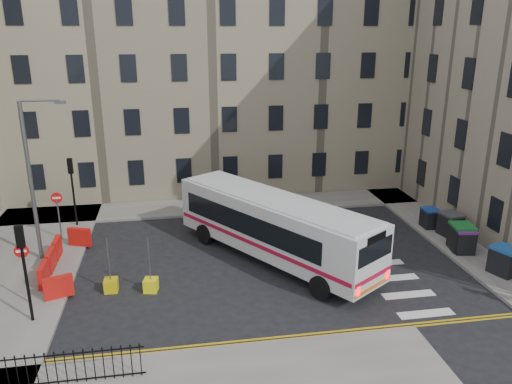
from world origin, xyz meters
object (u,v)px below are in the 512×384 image
object	(u,v)px
bollard_chevron	(111,285)
wheelie_bin_c	(461,237)
bus	(274,225)
wheelie_bin_d	(450,224)
wheelie_bin_e	(430,218)
wheelie_bin_a	(504,260)
bollard_yellow	(151,285)
wheelie_bin_b	(463,240)
streetlamp	(31,180)

from	to	relation	value
bollard_chevron	wheelie_bin_c	bearing A→B (deg)	3.87
bus	wheelie_bin_d	xyz separation A→B (m)	(10.46, 1.08, -1.08)
wheelie_bin_d	wheelie_bin_e	xyz separation A→B (m)	(-0.52, 1.32, -0.09)
wheelie_bin_c	wheelie_bin_e	bearing A→B (deg)	100.54
wheelie_bin_a	bollard_yellow	world-z (taller)	wheelie_bin_a
wheelie_bin_c	bollard_yellow	world-z (taller)	wheelie_bin_c
wheelie_bin_b	bollard_yellow	distance (m)	16.13
wheelie_bin_a	wheelie_bin_c	size ratio (longest dim) A/B	1.04
streetlamp	wheelie_bin_b	xyz separation A→B (m)	(21.69, -2.86, -3.53)
wheelie_bin_c	streetlamp	bearing A→B (deg)	-176.81
streetlamp	wheelie_bin_a	bearing A→B (deg)	-13.84
bollard_yellow	streetlamp	bearing A→B (deg)	143.74
bollard_yellow	bollard_chevron	world-z (taller)	same
bus	wheelie_bin_d	distance (m)	10.57
wheelie_bin_e	bollard_yellow	xyz separation A→B (m)	(-16.07, -4.76, -0.42)
bollard_chevron	streetlamp	bearing A→B (deg)	135.03
streetlamp	wheelie_bin_a	xyz separation A→B (m)	(22.25, -5.48, -3.51)
wheelie_bin_e	bollard_yellow	size ratio (longest dim) A/B	1.89
wheelie_bin_e	wheelie_bin_d	bearing A→B (deg)	-68.55
wheelie_bin_d	bollard_yellow	size ratio (longest dim) A/B	2.27
bus	bollard_yellow	xyz separation A→B (m)	(-6.13, -2.35, -1.59)
wheelie_bin_b	wheelie_bin_d	size ratio (longest dim) A/B	0.97
wheelie_bin_d	bollard_chevron	world-z (taller)	wheelie_bin_d
wheelie_bin_b	wheelie_bin_e	distance (m)	3.49
bollard_chevron	wheelie_bin_b	bearing A→B (deg)	3.16
wheelie_bin_c	wheelie_bin_b	bearing A→B (deg)	-86.28
wheelie_bin_b	wheelie_bin_d	bearing A→B (deg)	85.26
streetlamp	wheelie_bin_e	xyz separation A→B (m)	(21.69, 0.63, -3.62)
wheelie_bin_d	wheelie_bin_e	size ratio (longest dim) A/B	1.20
wheelie_bin_a	wheelie_bin_b	xyz separation A→B (m)	(-0.56, 2.62, -0.02)
bollard_chevron	wheelie_bin_d	bearing A→B (deg)	9.73
wheelie_bin_b	streetlamp	bearing A→B (deg)	-178.65
bus	wheelie_bin_b	size ratio (longest dim) A/B	8.68
wheelie_bin_e	wheelie_bin_c	bearing A→B (deg)	-89.71
streetlamp	bus	size ratio (longest dim) A/B	0.71
bus	bollard_chevron	xyz separation A→B (m)	(-7.91, -2.07, -1.59)
wheelie_bin_a	wheelie_bin_c	xyz separation A→B (m)	(-0.53, 2.85, 0.04)
bus	wheelie_bin_e	xyz separation A→B (m)	(9.93, 2.40, -1.17)
wheelie_bin_a	bollard_chevron	distance (m)	18.48
bus	wheelie_bin_a	size ratio (longest dim) A/B	7.60
bus	wheelie_bin_e	size ratio (longest dim) A/B	10.14
wheelie_bin_e	bollard_chevron	xyz separation A→B (m)	(-17.84, -4.47, -0.42)
wheelie_bin_d	bollard_yellow	bearing A→B (deg)	-178.93
streetlamp	wheelie_bin_d	bearing A→B (deg)	-1.79
wheelie_bin_c	wheelie_bin_d	size ratio (longest dim) A/B	1.07
bus	wheelie_bin_c	distance (m)	10.05
streetlamp	wheelie_bin_b	size ratio (longest dim) A/B	6.15
streetlamp	wheelie_bin_e	size ratio (longest dim) A/B	7.18
wheelie_bin_a	wheelie_bin_b	bearing A→B (deg)	80.70
streetlamp	bollard_yellow	world-z (taller)	streetlamp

